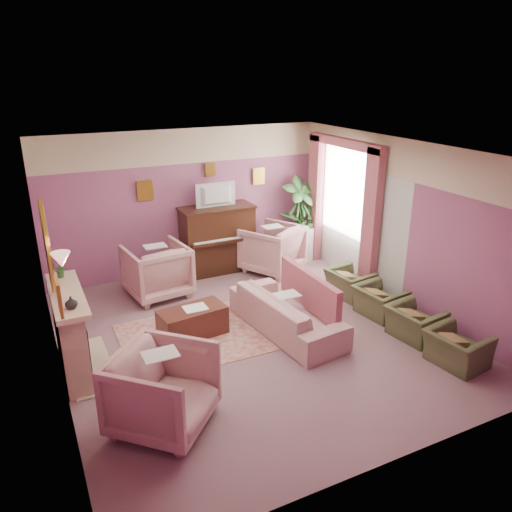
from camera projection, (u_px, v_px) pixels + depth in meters
name	position (u px, v px, depth m)	size (l,w,h in m)	color
floor	(253.00, 335.00, 7.66)	(5.50, 6.00, 0.01)	#86626A
ceiling	(253.00, 151.00, 6.67)	(5.50, 6.00, 0.01)	#EEEAC8
wall_back	(186.00, 202.00, 9.69)	(5.50, 0.02, 2.80)	#7A4877
wall_front	(392.00, 348.00, 4.64)	(5.50, 0.02, 2.80)	#7A4877
wall_left	(49.00, 283.00, 6.04)	(0.02, 6.00, 2.80)	#7A4877
wall_right	(402.00, 225.00, 8.29)	(0.02, 6.00, 2.80)	#7A4877
picture_rail_band	(184.00, 146.00, 9.30)	(5.50, 0.01, 0.65)	beige
stripe_panel	(353.00, 223.00, 9.50)	(0.01, 3.00, 2.15)	silver
fireplace_surround	(70.00, 335.00, 6.57)	(0.30, 1.40, 1.10)	beige
fireplace_inset	(79.00, 343.00, 6.67)	(0.18, 0.72, 0.68)	black
fire_ember	(84.00, 354.00, 6.75)	(0.06, 0.54, 0.10)	orange
mantel_shelf	(67.00, 295.00, 6.39)	(0.40, 1.55, 0.07)	beige
hearth	(90.00, 366.00, 6.85)	(0.55, 1.50, 0.02)	beige
mirror_frame	(47.00, 247.00, 6.09)	(0.04, 0.72, 1.20)	#AB8B27
mirror_glass	(49.00, 246.00, 6.10)	(0.01, 0.60, 1.06)	white
sconce_shade	(61.00, 260.00, 5.17)	(0.20, 0.20, 0.16)	#FFB69F
piano	(217.00, 240.00, 9.89)	(1.40, 0.60, 1.30)	#321A0F
piano_keyshelf	(224.00, 242.00, 9.57)	(1.30, 0.12, 0.06)	#321A0F
piano_keys	(224.00, 240.00, 9.56)	(1.20, 0.08, 0.02)	silver
piano_top	(217.00, 208.00, 9.66)	(1.45, 0.65, 0.04)	#321A0F
television	(217.00, 194.00, 9.51)	(0.80, 0.12, 0.48)	black
print_back_left	(145.00, 191.00, 9.22)	(0.30, 0.03, 0.38)	#AB8B27
print_back_right	(259.00, 176.00, 10.16)	(0.26, 0.03, 0.34)	#AB8B27
print_back_mid	(210.00, 170.00, 9.65)	(0.22, 0.03, 0.26)	#AB8B27
print_left_wall	(59.00, 297.00, 4.93)	(0.03, 0.28, 0.36)	#AB8B27
window_blind	(346.00, 188.00, 9.47)	(0.03, 1.40, 1.80)	silver
curtain_left	(371.00, 222.00, 8.80)	(0.16, 0.34, 2.60)	#A14D5B
curtain_right	(315.00, 199.00, 10.35)	(0.16, 0.34, 2.60)	#A14D5B
pelmet	(345.00, 143.00, 9.13)	(0.16, 2.20, 0.16)	#A14D5B
mantel_plant	(61.00, 268.00, 6.79)	(0.16, 0.16, 0.28)	#316B2F
mantel_vase	(71.00, 303.00, 5.93)	(0.16, 0.16, 0.16)	beige
area_rug	(205.00, 334.00, 7.67)	(2.50, 1.80, 0.01)	tan
coffee_table	(193.00, 322.00, 7.58)	(1.00, 0.50, 0.45)	#492118
table_paper	(195.00, 308.00, 7.52)	(0.35, 0.28, 0.01)	white
sofa	(287.00, 305.00, 7.65)	(0.71, 2.13, 0.86)	#C79391
sofa_throw	(309.00, 291.00, 7.76)	(0.11, 1.61, 0.59)	#A14D5B
floral_armchair_left	(157.00, 268.00, 8.83)	(1.01, 1.01, 1.05)	#C79391
floral_armchair_right	(272.00, 246.00, 9.90)	(1.01, 1.01, 1.05)	#C79391
floral_armchair_front	(163.00, 386.00, 5.54)	(1.01, 1.01, 1.05)	#C79391
olive_chair_a	(458.00, 343.00, 6.79)	(0.53, 0.76, 0.66)	#4B5231
olive_chair_b	(415.00, 318.00, 7.48)	(0.53, 0.76, 0.66)	#4B5231
olive_chair_c	(380.00, 297.00, 8.17)	(0.53, 0.76, 0.66)	#4B5231
olive_chair_d	(350.00, 279.00, 8.86)	(0.53, 0.76, 0.66)	#4B5231
side_table	(302.00, 243.00, 10.63)	(0.52, 0.52, 0.70)	silver
side_plant_big	(303.00, 219.00, 10.45)	(0.30, 0.30, 0.34)	#316B2F
side_plant_small	(310.00, 221.00, 10.42)	(0.16, 0.16, 0.28)	#316B2F
palm_pot	(298.00, 251.00, 10.70)	(0.34, 0.34, 0.34)	brown
palm_plant	(299.00, 211.00, 10.38)	(0.76, 0.76, 1.44)	#316B2F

